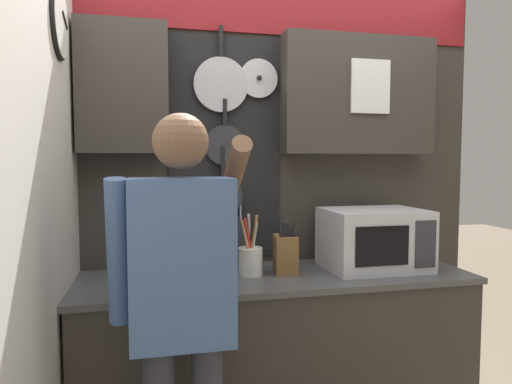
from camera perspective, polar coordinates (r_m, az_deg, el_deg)
The scene contains 7 objects.
base_cabinet_counter at distance 2.52m, azimuth 2.63°, elevation -20.63°, with size 1.98×0.62×0.93m.
back_wall_unit at distance 2.57m, azimuth 1.61°, elevation 4.00°, with size 2.55×0.22×2.51m.
side_wall at distance 1.87m, azimuth -25.03°, elevation -3.72°, with size 0.07×1.60×2.51m.
microwave at distance 2.53m, azimuth 14.50°, elevation -5.69°, with size 0.52×0.40×0.32m.
knife_block at distance 2.36m, azimuth 3.70°, elevation -7.70°, with size 0.13×0.16×0.27m.
utensil_crock at distance 2.32m, azimuth -0.69°, elevation -8.34°, with size 0.12×0.12×0.31m.
person at distance 1.78m, azimuth -9.21°, elevation -12.65°, with size 0.54×0.60×1.68m.
Camera 1 is at (-0.62, -2.21, 1.51)m, focal length 32.00 mm.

